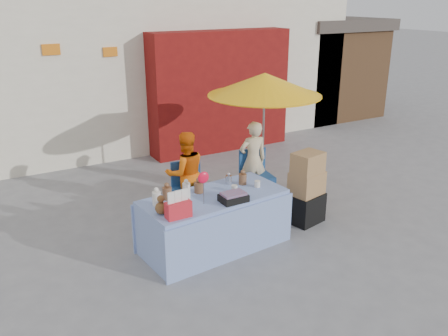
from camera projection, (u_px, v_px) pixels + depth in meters
ground at (231, 254)px, 6.39m from camera, size 80.00×80.00×0.00m
backdrop at (95, 3)px, 11.70m from camera, size 14.00×8.00×7.80m
market_table at (214, 221)px, 6.44m from camera, size 2.07×1.11×1.21m
chair_left at (190, 201)px, 7.42m from camera, size 0.54×0.53×0.85m
chair_right at (257, 186)px, 8.00m from camera, size 0.54×0.53×0.85m
vendor_orange at (186, 173)px, 7.39m from camera, size 0.72×0.59×1.34m
vendor_beige at (253, 160)px, 7.97m from camera, size 0.53×0.39×1.34m
umbrella at (265, 85)px, 7.82m from camera, size 1.90×1.90×2.09m
box_stack at (306, 190)px, 7.13m from camera, size 0.58×0.51×1.12m
tarp_bundle at (175, 246)px, 6.26m from camera, size 0.81×0.72×0.31m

